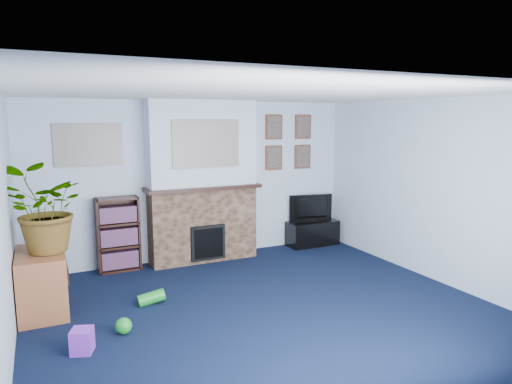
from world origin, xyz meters
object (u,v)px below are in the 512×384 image
bookshelf (118,236)px  sideboard (42,281)px  television (312,208)px  tv_stand (312,232)px

bookshelf → sideboard: (-1.00, -1.10, -0.15)m
television → bookshelf: bearing=9.9°
television → sideboard: size_ratio=0.87×
tv_stand → sideboard: sideboard is taller
bookshelf → sideboard: size_ratio=1.19×
television → sideboard: television is taller
television → sideboard: bearing=24.9°
sideboard → television: bearing=14.0°
tv_stand → sideboard: size_ratio=0.99×
sideboard → bookshelf: bearing=47.7°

